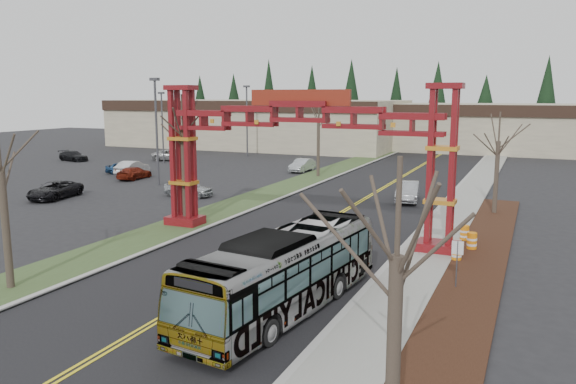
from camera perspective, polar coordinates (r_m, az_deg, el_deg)
The scene contains 35 objects.
ground at distance 18.91m, azimuth -21.56°, elevation -16.87°, with size 200.00×200.00×0.00m, color black.
road at distance 39.53m, azimuth 5.09°, elevation -2.32°, with size 12.00×110.00×0.02m, color black.
lane_line_left at distance 39.56m, azimuth 4.93°, elevation -2.28°, with size 0.12×100.00×0.01m, color yellow.
lane_line_right at distance 39.49m, azimuth 5.26°, elevation -2.31°, with size 0.12×100.00×0.01m, color yellow.
curb_right at distance 38.03m, azimuth 13.90°, elevation -2.95°, with size 0.30×110.00×0.15m, color #AEADA8.
sidewalk_right at distance 37.82m, azimuth 16.06°, elevation -3.12°, with size 2.60×110.00×0.14m, color gray.
landscape_strip at distance 23.22m, azimuth 17.21°, elevation -11.38°, with size 2.60×50.00×0.12m, color black.
grass_median at distance 42.72m, azimuth -5.11°, elevation -1.36°, with size 4.00×110.00×0.08m, color #394D26.
curb_left at distance 41.86m, azimuth -2.90°, elevation -1.52°, with size 0.30×110.00×0.15m, color #AEADA8.
gateway_arch at distance 32.19m, azimuth 1.18°, elevation 5.71°, with size 18.20×1.60×8.90m.
retail_building_west at distance 93.83m, azimuth -2.98°, elevation 7.01°, with size 46.00×22.30×7.50m.
retail_building_east at distance 91.71m, azimuth 22.54°, elevation 6.07°, with size 38.00×20.30×7.00m.
conifer_treeline at distance 104.33m, azimuth 17.44°, elevation 8.36°, with size 116.10×5.60×13.00m.
transit_bus at distance 21.80m, azimuth -0.31°, elevation -8.11°, with size 2.64×11.28×3.14m, color #94979B.
silver_sedan at distance 45.26m, azimuth 12.05°, elevation 0.04°, with size 1.66×4.75×1.57m, color #A5A8AD.
parked_car_near_a at distance 47.17m, azimuth -10.07°, elevation 0.39°, with size 1.65×4.10×1.40m, color #AEB2B6.
parked_car_near_b at distance 61.28m, azimuth -15.56°, elevation 2.38°, with size 1.60×4.58×1.51m, color silver.
parked_car_near_c at distance 49.29m, azimuth -22.60°, elevation 0.19°, with size 2.32×5.04×1.40m, color black.
parked_car_mid_a at distance 58.21m, azimuth -15.35°, elevation 1.88°, with size 1.74×4.29×1.24m, color maroon.
parked_car_mid_b at distance 62.47m, azimuth -16.35°, elevation 2.37°, with size 1.50×3.73×1.27m, color navy.
parked_car_far_a at distance 61.70m, azimuth 1.45°, elevation 2.74°, with size 1.50×4.29×1.41m, color #B8BEC0.
parked_car_far_b at distance 73.90m, azimuth -11.67°, elevation 3.71°, with size 2.36×5.13×1.42m, color silver.
parked_car_far_c at distance 76.97m, azimuth -20.97°, elevation 3.45°, with size 1.81×4.45×1.29m, color black.
bare_tree_median_near at distance 26.36m, azimuth -27.16°, elevation 1.99°, with size 3.28×3.28×7.38m.
bare_tree_median_mid at distance 36.07m, azimuth -10.65°, elevation 6.32°, with size 3.18×3.18×8.34m.
bare_tree_median_far at distance 57.42m, azimuth 3.12°, elevation 7.31°, with size 3.21×3.21×7.97m.
bare_tree_right_near at distance 11.63m, azimuth 11.00°, elevation -6.55°, with size 3.08×3.08×7.09m.
bare_tree_right_far at distance 41.51m, azimuth 20.61°, elevation 4.80°, with size 3.09×3.09×7.18m.
light_pole_near at distance 53.22m, azimuth -13.23°, elevation 6.76°, with size 0.85×0.43×9.85m.
light_pole_mid at distance 70.59m, azimuth -12.65°, elevation 6.91°, with size 0.75×0.38×8.68m.
light_pole_far at distance 77.15m, azimuth -4.20°, elevation 7.74°, with size 0.83×0.42×9.61m.
street_sign at distance 25.19m, azimuth 16.82°, elevation -6.13°, with size 0.49×0.06×2.15m.
barrel_south at distance 29.60m, azimuth 16.76°, elevation -5.93°, with size 0.50×0.50×0.93m.
barrel_mid at distance 31.88m, azimuth 18.17°, elevation -4.82°, with size 0.54×0.54×1.00m.
barrel_north at distance 33.69m, azimuth 17.49°, elevation -4.05°, with size 0.51×0.51×0.95m.
Camera 1 is at (12.43, -11.60, 8.27)m, focal length 35.00 mm.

